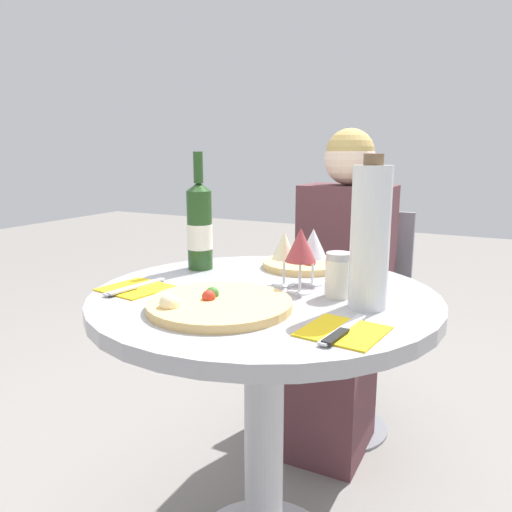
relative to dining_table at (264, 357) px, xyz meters
name	(u,v)px	position (x,y,z in m)	size (l,w,h in m)	color
dining_table	(264,357)	(0.00, 0.00, 0.00)	(0.86, 0.86, 0.78)	#B2B2B7
chair_behind_diner	(348,321)	(-0.02, 0.82, -0.16)	(0.43, 0.43, 0.88)	slate
seated_diner	(338,306)	(-0.02, 0.67, -0.06)	(0.34, 0.44, 1.21)	#512D33
pizza_large	(218,304)	(-0.03, -0.17, 0.19)	(0.33, 0.33, 0.05)	#DBB26B
pizza_small_far	(302,263)	(-0.02, 0.29, 0.19)	(0.24, 0.24, 0.05)	#DBB26B
wine_bottle	(200,226)	(-0.28, 0.14, 0.30)	(0.08, 0.08, 0.34)	#23471E
tall_carafe	(370,237)	(0.26, -0.01, 0.34)	(0.09, 0.09, 0.34)	silver
sugar_shaker	(338,275)	(0.18, 0.05, 0.23)	(0.06, 0.06, 0.11)	silver
wine_glass_back_right	(313,245)	(0.08, 0.13, 0.28)	(0.07, 0.07, 0.15)	silver
wine_glass_center	(284,247)	(0.02, 0.08, 0.28)	(0.06, 0.06, 0.14)	silver
wine_glass_front_right	(301,246)	(0.08, 0.04, 0.29)	(0.08, 0.08, 0.16)	silver
place_setting_left	(135,288)	(-0.31, -0.13, 0.18)	(0.17, 0.19, 0.01)	gold
place_setting_right	(343,331)	(0.26, -0.19, 0.18)	(0.17, 0.19, 0.01)	gold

